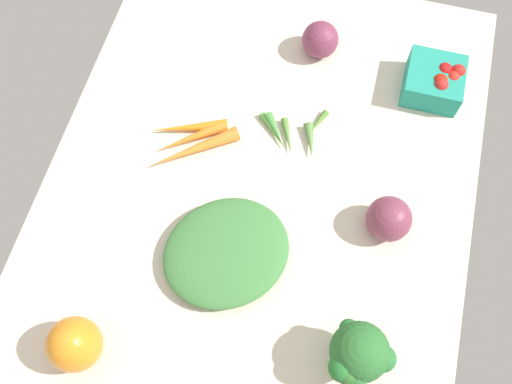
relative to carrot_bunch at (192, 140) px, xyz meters
The scene contains 9 objects.
tablecloth 16.08cm from the carrot_bunch, 62.17° to the left, with size 104.00×76.00×2.00cm, color beige.
carrot_bunch is the anchor object (origin of this frame).
leafy_greens_clump 22.75cm from the carrot_bunch, 31.85° to the left, with size 19.03×21.64×4.19cm, color #3E7C3D.
berry_basket 47.16cm from the carrot_bunch, 118.91° to the left, with size 10.57×10.57×6.61cm.
bell_pepper_orange 40.65cm from the carrot_bunch, ahead, with size 8.36×8.36×10.01cm, color orange.
red_onion_near_basket 32.15cm from the carrot_bunch, 145.22° to the left, with size 7.18×7.18×7.18cm, color #76324D.
broccoli_head 47.84cm from the carrot_bunch, 48.96° to the left, with size 9.93×10.18×11.73cm.
okra_pile 18.55cm from the carrot_bunch, 109.65° to the left, with size 10.88×12.49×1.94cm.
red_onion_center 37.88cm from the carrot_bunch, 79.40° to the left, with size 7.78×7.78×7.78cm, color brown.
Camera 1 is at (39.20, 10.10, 96.69)cm, focal length 40.60 mm.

